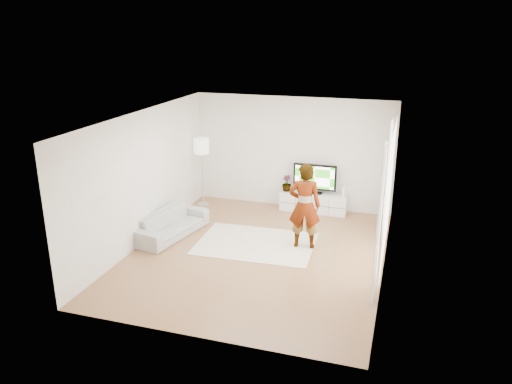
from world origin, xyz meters
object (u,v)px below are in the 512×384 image
(media_console, at_px, (314,202))
(sofa, at_px, (171,224))
(television, at_px, (315,178))
(floor_lamp, at_px, (201,149))
(rug, at_px, (256,243))
(player, at_px, (305,206))

(media_console, xyz_separation_m, sofa, (-2.71, -2.43, 0.05))
(television, relative_size, sofa, 0.56)
(media_console, relative_size, floor_lamp, 0.94)
(television, bearing_deg, floor_lamp, -171.98)
(media_console, xyz_separation_m, rug, (-0.80, -2.30, -0.23))
(sofa, height_order, floor_lamp, floor_lamp)
(media_console, distance_m, floor_lamp, 3.11)
(television, distance_m, player, 2.18)
(sofa, bearing_deg, player, -73.03)
(rug, height_order, player, player)
(rug, distance_m, player, 1.36)
(floor_lamp, bearing_deg, player, -30.36)
(media_console, relative_size, player, 0.91)
(media_console, height_order, rug, media_console)
(sofa, bearing_deg, rug, -74.60)
(television, bearing_deg, player, -84.61)
(media_console, bearing_deg, sofa, -138.12)
(media_console, relative_size, television, 1.54)
(media_console, distance_m, sofa, 3.64)
(player, bearing_deg, floor_lamp, -38.29)
(rug, height_order, sofa, sofa)
(media_console, xyz_separation_m, television, (-0.00, 0.03, 0.64))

